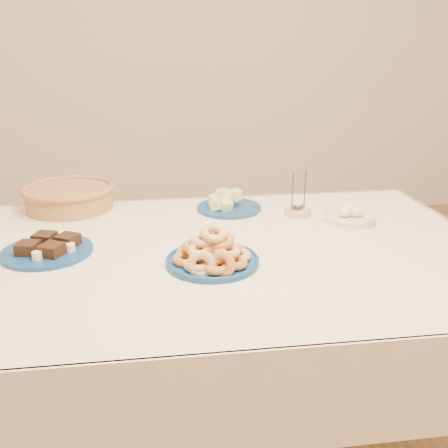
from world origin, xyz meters
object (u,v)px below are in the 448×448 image
(wicker_basket, at_px, (69,196))
(dining_table, at_px, (222,279))
(candle_holder, at_px, (298,211))
(egg_bowl, at_px, (349,217))
(brownie_plate, at_px, (48,249))
(melon_plate, at_px, (227,203))
(donut_platter, at_px, (212,255))

(wicker_basket, bearing_deg, dining_table, -42.30)
(candle_holder, xyz_separation_m, egg_bowl, (0.16, -0.10, 0.00))
(brownie_plate, height_order, wicker_basket, wicker_basket)
(candle_holder, relative_size, egg_bowl, 0.79)
(wicker_basket, xyz_separation_m, egg_bowl, (1.01, -0.30, -0.03))
(melon_plate, height_order, egg_bowl, melon_plate)
(donut_platter, distance_m, wicker_basket, 0.77)
(dining_table, bearing_deg, egg_bowl, 20.75)
(wicker_basket, relative_size, egg_bowl, 1.95)
(dining_table, height_order, wicker_basket, wicker_basket)
(dining_table, xyz_separation_m, egg_bowl, (0.48, 0.18, 0.13))
(donut_platter, distance_m, egg_bowl, 0.60)
(melon_plate, bearing_deg, egg_bowl, -25.24)
(donut_platter, xyz_separation_m, egg_bowl, (0.53, 0.30, -0.01))
(wicker_basket, xyz_separation_m, candle_holder, (0.85, -0.20, -0.03))
(egg_bowl, bearing_deg, dining_table, -159.25)
(melon_plate, xyz_separation_m, brownie_plate, (-0.60, -0.34, -0.01))
(donut_platter, height_order, wicker_basket, donut_platter)
(donut_platter, distance_m, melon_plate, 0.50)
(dining_table, bearing_deg, brownie_plate, 176.06)
(egg_bowl, bearing_deg, melon_plate, 154.76)
(brownie_plate, xyz_separation_m, egg_bowl, (1.01, 0.15, 0.00))
(donut_platter, height_order, brownie_plate, donut_platter)
(melon_plate, relative_size, candle_holder, 1.68)
(melon_plate, height_order, brownie_plate, melon_plate)
(wicker_basket, relative_size, candle_holder, 2.47)
(candle_holder, distance_m, egg_bowl, 0.19)
(donut_platter, relative_size, brownie_plate, 1.08)
(candle_holder, bearing_deg, egg_bowl, -32.02)
(melon_plate, height_order, wicker_basket, wicker_basket)
(brownie_plate, bearing_deg, candle_holder, 16.21)
(wicker_basket, bearing_deg, candle_holder, -12.96)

